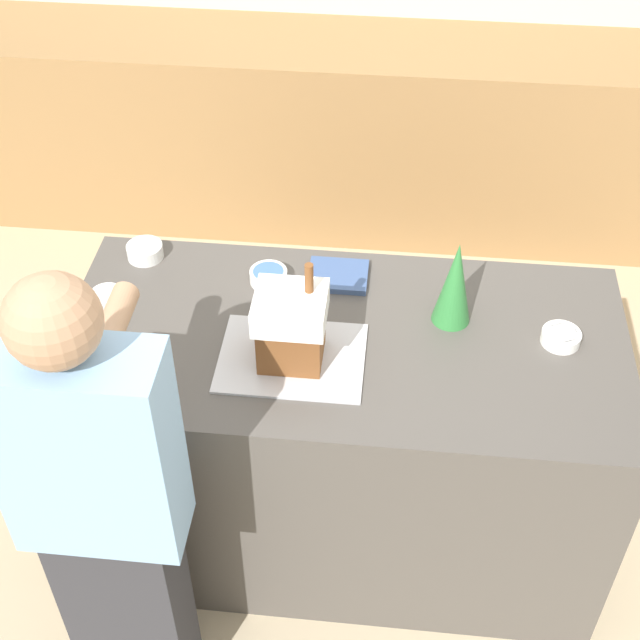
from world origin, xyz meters
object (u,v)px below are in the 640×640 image
Objects in this scene: decorative_tree at (455,283)px; candy_bowl_beside_tree at (145,251)px; gingerbread_house at (291,326)px; candy_bowl_far_right at (107,297)px; cookbook at (338,276)px; candy_bowl_front_corner at (561,337)px; baking_tray at (292,358)px; candy_bowl_center_rear at (269,276)px; person at (106,514)px.

candy_bowl_beside_tree is at bearing 168.54° from decorative_tree.
gingerbread_house is 3.23× the size of candy_bowl_far_right.
gingerbread_house reaches higher than candy_bowl_far_right.
gingerbread_house reaches higher than cookbook.
candy_bowl_front_corner is (1.37, -0.04, -0.00)m from candy_bowl_far_right.
baking_tray is 3.62× the size of candy_bowl_front_corner.
candy_bowl_front_corner reaches higher than cookbook.
gingerbread_house is 2.68× the size of candy_bowl_center_rear.
gingerbread_house is 0.41m from cookbook.
person reaches higher than candy_bowl_center_rear.
cookbook is (0.70, 0.19, -0.01)m from candy_bowl_far_right.
candy_bowl_center_rear reaches higher than baking_tray.
candy_bowl_front_corner is (0.77, 0.15, -0.11)m from gingerbread_house.
baking_tray is 0.26× the size of person.
candy_bowl_far_right is (-1.05, -0.03, -0.12)m from decorative_tree.
decorative_tree is at bearing 40.37° from person.
candy_bowl_beside_tree reaches higher than cookbook.
baking_tray is 3.57× the size of candy_bowl_beside_tree.
candy_bowl_center_rear is at bearing 168.24° from candy_bowl_front_corner.
candy_bowl_center_rear is at bearing 168.33° from decorative_tree.
decorative_tree is 2.42× the size of candy_bowl_beside_tree.
decorative_tree is at bearing 25.77° from gingerbread_house.
cookbook is at bearing 75.26° from baking_tray.
gingerbread_house is at bearing -17.46° from candy_bowl_far_right.
gingerbread_house reaches higher than baking_tray.
candy_bowl_far_right is at bearing 162.52° from baking_tray.
candy_bowl_far_right is at bearing -162.69° from candy_bowl_center_rear.
person is at bearing -128.60° from baking_tray.
candy_bowl_front_corner is at bearing 11.09° from baking_tray.
candy_bowl_far_right reaches higher than baking_tray.
decorative_tree reaches higher than cookbook.
candy_bowl_front_corner is (0.77, 0.15, 0.02)m from baking_tray.
candy_bowl_beside_tree is at bearing 168.83° from candy_bowl_center_rear.
candy_bowl_front_corner is (1.31, -0.27, -0.01)m from candy_bowl_beside_tree.
gingerbread_house is at bearing 30.44° from baking_tray.
person is (-0.41, -0.52, -0.09)m from baking_tray.
candy_bowl_far_right is 0.85× the size of candy_bowl_front_corner.
baking_tray is 0.79m from candy_bowl_front_corner.
candy_bowl_front_corner is 0.07× the size of person.
candy_bowl_beside_tree is at bearing 141.95° from gingerbread_house.
cookbook is at bearing -3.85° from candy_bowl_beside_tree.
candy_bowl_far_right and candy_bowl_front_corner have the same top height.
candy_bowl_center_rear is 0.43m from candy_bowl_beside_tree.
gingerbread_house is 0.20× the size of person.
cookbook is 1.04m from person.
cookbook is (0.10, 0.38, -0.12)m from gingerbread_house.
candy_bowl_front_corner is at bearing 11.08° from gingerbread_house.
candy_bowl_far_right is (-0.60, 0.19, 0.02)m from baking_tray.
decorative_tree is 2.38× the size of candy_bowl_center_rear.
candy_bowl_center_rear is at bearing -11.17° from candy_bowl_beside_tree.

